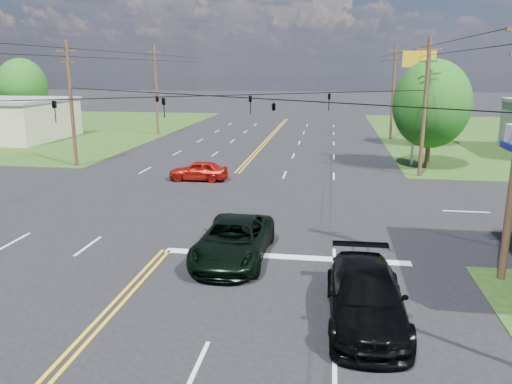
% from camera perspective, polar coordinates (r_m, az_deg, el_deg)
% --- Properties ---
extents(ground, '(280.00, 280.00, 0.00)m').
position_cam_1_polar(ground, '(28.79, -5.17, -1.11)').
color(ground, black).
rests_on(ground, ground).
extents(grass_nw, '(46.00, 48.00, 0.03)m').
position_cam_1_polar(grass_nw, '(72.61, -26.72, 6.61)').
color(grass_nw, '#243A12').
rests_on(grass_nw, ground).
extents(stop_bar, '(10.00, 0.50, 0.02)m').
position_cam_1_polar(stop_bar, '(20.47, 3.27, -7.44)').
color(stop_bar, silver).
rests_on(stop_bar, ground).
extents(pole_nw, '(1.60, 0.28, 9.50)m').
position_cam_1_polar(pole_nw, '(41.10, -20.37, 9.57)').
color(pole_nw, '#452C1D').
rests_on(pole_nw, ground).
extents(pole_ne, '(1.60, 0.28, 9.50)m').
position_cam_1_polar(pole_ne, '(36.62, 18.73, 9.27)').
color(pole_ne, '#452C1D').
rests_on(pole_ne, ground).
extents(pole_left_far, '(1.60, 0.28, 10.00)m').
position_cam_1_polar(pole_left_far, '(58.45, -11.35, 11.48)').
color(pole_left_far, '#452C1D').
rests_on(pole_left_far, ground).
extents(pole_right_far, '(1.60, 0.28, 10.00)m').
position_cam_1_polar(pole_right_far, '(55.39, 15.41, 11.13)').
color(pole_right_far, '#452C1D').
rests_on(pole_right_far, ground).
extents(span_wire_signals, '(26.00, 18.00, 1.13)m').
position_cam_1_polar(span_wire_signals, '(27.84, -5.44, 10.89)').
color(span_wire_signals, black).
rests_on(span_wire_signals, ground).
extents(power_lines, '(26.04, 100.00, 0.64)m').
position_cam_1_polar(power_lines, '(25.89, -6.69, 16.40)').
color(power_lines, black).
rests_on(power_lines, ground).
extents(tree_right_a, '(5.70, 5.70, 8.18)m').
position_cam_1_polar(tree_right_a, '(39.74, 19.43, 9.46)').
color(tree_right_a, '#452C1D').
rests_on(tree_right_a, ground).
extents(tree_right_b, '(4.94, 4.94, 7.09)m').
position_cam_1_polar(tree_right_b, '(52.02, 19.72, 9.61)').
color(tree_right_b, '#452C1D').
rests_on(tree_right_b, ground).
extents(tree_far_l, '(6.08, 6.08, 8.72)m').
position_cam_1_polar(tree_far_l, '(70.58, -25.15, 10.86)').
color(tree_far_l, '#452C1D').
rests_on(tree_far_l, ground).
extents(pickup_dkgreen, '(2.77, 5.80, 1.60)m').
position_cam_1_polar(pickup_dkgreen, '(19.99, -2.57, -5.52)').
color(pickup_dkgreen, black).
rests_on(pickup_dkgreen, ground).
extents(suv_black, '(2.40, 5.66, 1.63)m').
position_cam_1_polar(suv_black, '(15.65, 12.44, -11.55)').
color(suv_black, black).
rests_on(suv_black, ground).
extents(sedan_red, '(4.03, 1.74, 1.36)m').
position_cam_1_polar(sedan_red, '(34.23, -6.59, 2.46)').
color(sedan_red, '#9D120B').
rests_on(sedan_red, ground).
extents(polesign_ne, '(2.39, 0.78, 8.72)m').
position_cam_1_polar(polesign_ne, '(40.30, 18.02, 12.51)').
color(polesign_ne, '#A5A5AA').
rests_on(polesign_ne, ground).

